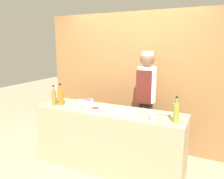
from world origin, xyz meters
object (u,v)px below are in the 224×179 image
object	(u,v)px
bottle_vinegar	(54,97)
wooden_spoon	(164,115)
sauce_bowl_purple	(88,101)
cup_steel	(153,116)
bottle_oil	(176,112)
chef_center	(146,99)
cutting_board	(125,111)
bottle_amber	(61,97)
sauce_bowl_red	(96,109)
sauce_bowl_brown	(57,100)
cup_cream	(79,102)

from	to	relation	value
bottle_vinegar	wooden_spoon	world-z (taller)	bottle_vinegar
sauce_bowl_purple	cup_steel	size ratio (longest dim) A/B	1.75
sauce_bowl_purple	bottle_oil	world-z (taller)	bottle_oil
chef_center	cutting_board	bearing A→B (deg)	-102.78
wooden_spoon	chef_center	bearing A→B (deg)	128.24
bottle_amber	bottle_oil	world-z (taller)	bottle_amber
chef_center	bottle_amber	bearing A→B (deg)	-149.25
cutting_board	chef_center	world-z (taller)	chef_center
cutting_board	bottle_vinegar	distance (m)	1.14
sauce_bowl_purple	bottle_amber	world-z (taller)	bottle_amber
sauce_bowl_red	wooden_spoon	size ratio (longest dim) A/B	0.57
sauce_bowl_brown	sauce_bowl_red	xyz separation A→B (m)	(0.85, -0.18, -0.00)
sauce_bowl_red	cutting_board	xyz separation A→B (m)	(0.38, 0.16, -0.01)
sauce_bowl_brown	cutting_board	world-z (taller)	sauce_bowl_brown
cutting_board	bottle_amber	xyz separation A→B (m)	(-1.04, -0.11, 0.12)
cutting_board	chef_center	xyz separation A→B (m)	(0.13, 0.58, 0.05)
bottle_oil	wooden_spoon	distance (m)	0.31
cup_steel	bottle_vinegar	bearing A→B (deg)	-179.68
sauce_bowl_brown	cup_steel	world-z (taller)	cup_steel
cutting_board	cup_steel	world-z (taller)	cup_steel
bottle_amber	cup_steel	bearing A→B (deg)	-2.09
sauce_bowl_purple	wooden_spoon	xyz separation A→B (m)	(1.24, -0.08, -0.02)
cutting_board	bottle_amber	distance (m)	1.05
bottle_amber	wooden_spoon	world-z (taller)	bottle_amber
cutting_board	cup_cream	world-z (taller)	cup_cream
bottle_amber	bottle_oil	bearing A→B (deg)	-1.36
sauce_bowl_purple	sauce_bowl_brown	world-z (taller)	sauce_bowl_purple
bottle_amber	chef_center	world-z (taller)	chef_center
sauce_bowl_brown	cutting_board	distance (m)	1.23
wooden_spoon	sauce_bowl_brown	bearing A→B (deg)	-178.79
sauce_bowl_purple	cup_cream	bearing A→B (deg)	-117.88
sauce_bowl_purple	cutting_board	bearing A→B (deg)	-11.40
bottle_oil	cup_cream	world-z (taller)	bottle_oil
bottle_oil	cup_cream	xyz separation A→B (m)	(-1.50, 0.15, -0.09)
bottle_amber	cup_steel	distance (m)	1.50
cutting_board	cup_cream	bearing A→B (deg)	-179.84
sauce_bowl_brown	bottle_oil	world-z (taller)	bottle_oil
cup_cream	wooden_spoon	world-z (taller)	cup_cream
bottle_amber	bottle_vinegar	bearing A→B (deg)	-141.76
sauce_bowl_purple	wooden_spoon	size ratio (longest dim) A/B	0.69
sauce_bowl_brown	chef_center	bearing A→B (deg)	22.37
cup_cream	sauce_bowl_purple	bearing A→B (deg)	62.12
sauce_bowl_brown	cup_cream	xyz separation A→B (m)	(0.46, -0.03, 0.02)
bottle_vinegar	sauce_bowl_red	bearing A→B (deg)	1.53
bottle_vinegar	cup_cream	size ratio (longest dim) A/B	3.53
bottle_oil	wooden_spoon	size ratio (longest dim) A/B	1.36
sauce_bowl_purple	bottle_amber	distance (m)	0.44
bottle_amber	chef_center	distance (m)	1.37
bottle_vinegar	cup_steel	xyz separation A→B (m)	(1.57, 0.01, -0.08)
bottle_amber	sauce_bowl_red	bearing A→B (deg)	-3.81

